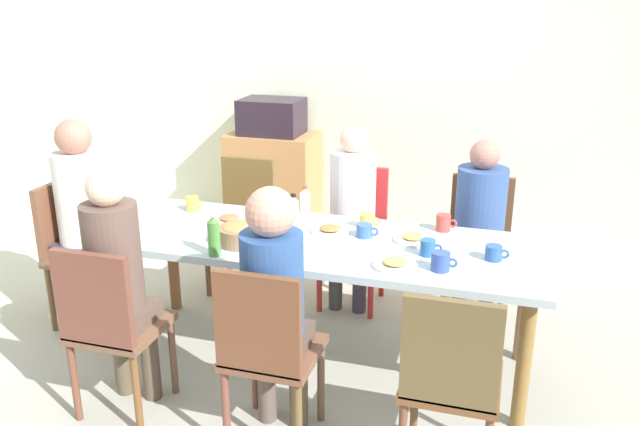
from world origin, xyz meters
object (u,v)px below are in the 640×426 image
at_px(bottle_1, 293,215).
at_px(bowl_0, 240,234).
at_px(person_1, 352,202).
at_px(chair_5, 451,377).
at_px(side_cabinet, 274,188).
at_px(dining_table, 320,252).
at_px(cup_4, 428,248).
at_px(person_2, 274,293).
at_px(chair_2, 267,347).
at_px(chair_3, 110,322).
at_px(person_0, 480,217).
at_px(bottle_0, 305,205).
at_px(chair_0, 478,240).
at_px(cup_3, 365,231).
at_px(plate_3, 413,239).
at_px(plate_0, 229,219).
at_px(microwave, 272,117).
at_px(cup_6, 441,261).
at_px(person_6, 83,206).
at_px(cup_1, 494,253).
at_px(cup_2, 193,204).
at_px(person_3, 117,273).
at_px(bottle_2, 214,236).
at_px(cup_5, 444,223).
at_px(cup_0, 367,221).
at_px(chair_1, 355,227).
at_px(chair_6, 75,245).
at_px(chair_4, 244,216).
at_px(plate_1, 330,230).
at_px(plate_2, 395,264).

bearing_deg(bottle_1, bowl_0, -134.83).
distance_m(person_1, bowl_0, 0.97).
bearing_deg(chair_5, side_cabinet, 124.46).
relative_size(dining_table, cup_4, 21.14).
height_order(person_2, chair_5, person_2).
bearing_deg(chair_2, chair_3, 180.00).
distance_m(person_0, bottle_0, 1.07).
height_order(chair_0, cup_3, chair_0).
bearing_deg(plate_3, bowl_0, -160.80).
height_order(chair_3, plate_0, chair_3).
relative_size(chair_5, microwave, 1.88).
bearing_deg(bottle_1, side_cabinet, 114.39).
relative_size(person_2, cup_6, 9.70).
bearing_deg(chair_2, person_6, 151.71).
bearing_deg(cup_1, chair_3, -155.40).
bearing_deg(bottle_1, cup_2, 164.71).
height_order(person_3, side_cabinet, person_3).
distance_m(plate_0, cup_1, 1.49).
relative_size(person_3, cup_1, 10.50).
xyz_separation_m(person_0, bottle_1, (-0.96, -0.66, 0.13)).
height_order(cup_4, bottle_0, bottle_0).
distance_m(chair_2, bottle_2, 0.69).
relative_size(bowl_0, cup_6, 1.88).
relative_size(chair_2, cup_5, 7.76).
relative_size(chair_2, person_6, 0.70).
height_order(cup_0, bottle_2, bottle_2).
relative_size(chair_1, person_6, 0.70).
xyz_separation_m(person_0, cup_4, (-0.21, -0.76, 0.07)).
distance_m(person_2, chair_6, 1.73).
height_order(chair_3, cup_4, chair_3).
xyz_separation_m(chair_4, chair_6, (-0.78, -0.80, 0.00)).
bearing_deg(bowl_0, side_cabinet, 105.75).
bearing_deg(chair_4, person_2, -62.16).
xyz_separation_m(bowl_0, cup_2, (-0.49, 0.42, -0.01)).
xyz_separation_m(chair_0, side_cabinet, (-1.70, 0.89, -0.06)).
bearing_deg(person_6, bowl_0, -9.34).
distance_m(person_1, plate_1, 0.59).
xyz_separation_m(plate_2, microwave, (-1.36, 1.93, 0.30)).
bearing_deg(plate_2, cup_6, 5.47).
bearing_deg(plate_0, plate_3, 0.13).
distance_m(plate_3, bottle_0, 0.68).
height_order(person_0, plate_2, person_0).
distance_m(person_0, chair_4, 1.60).
xyz_separation_m(dining_table, plate_2, (0.45, -0.24, 0.09)).
bearing_deg(cup_5, chair_0, 69.47).
height_order(chair_5, plate_2, chair_5).
bearing_deg(plate_3, person_3, -147.09).
height_order(chair_5, bottle_1, bottle_1).
relative_size(dining_table, cup_3, 19.41).
bearing_deg(person_2, cup_3, 74.81).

